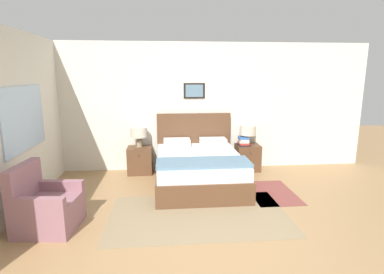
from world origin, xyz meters
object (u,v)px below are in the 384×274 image
Objects in this scene: table_lamp_near_window at (139,133)px; nightstand_by_door at (247,157)px; table_lamp_by_door at (248,131)px; bed at (199,168)px; armchair at (45,207)px; nightstand_near_window at (140,160)px.

nightstand_by_door is at bearing -0.56° from table_lamp_near_window.
table_lamp_near_window is 2.21m from table_lamp_by_door.
table_lamp_near_window is at bearing 179.44° from nightstand_by_door.
bed is 2.55m from armchair.
nightstand_near_window and nightstand_by_door have the same top height.
bed is 2.24× the size of armchair.
bed reaches higher than table_lamp_near_window.
bed is at bearing -145.98° from nightstand_by_door.
table_lamp_near_window reaches higher than nightstand_by_door.
armchair is 3.89m from nightstand_by_door.
nightstand_by_door is (2.21, 0.00, 0.00)m from nightstand_near_window.
bed is 1.44m from table_lamp_near_window.
table_lamp_by_door is (-0.01, 0.02, 0.55)m from nightstand_by_door.
table_lamp_by_door is at bearing 113.42° from nightstand_by_door.
nightstand_by_door is at bearing -66.58° from table_lamp_by_door.
table_lamp_by_door is at bearing 129.75° from armchair.
bed is 1.33m from nightstand_near_window.
armchair is (-2.14, -1.39, -0.03)m from bed.
armchair is 2.38m from nightstand_near_window.
nightstand_near_window is 1.36× the size of table_lamp_near_window.
nightstand_near_window is 1.00× the size of nightstand_by_door.
bed reaches higher than table_lamp_by_door.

